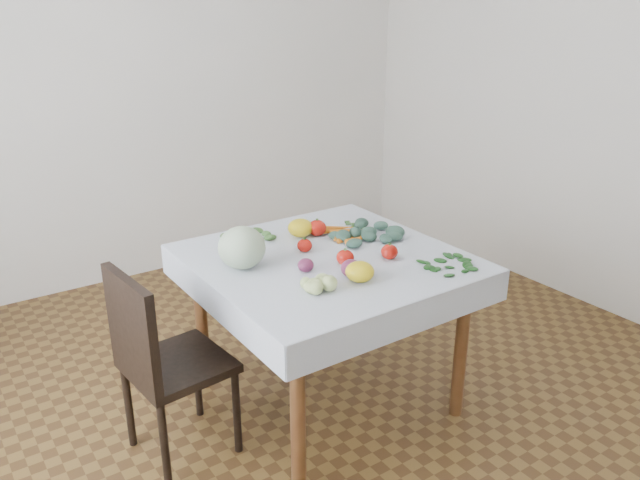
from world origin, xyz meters
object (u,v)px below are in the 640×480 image
object	(u,v)px
heirloom_back	(300,228)
carrot_bunch	(349,233)
chair	(159,355)
table	(327,277)
cabbage	(242,248)

from	to	relation	value
heirloom_back	carrot_bunch	xyz separation A→B (m)	(0.20, -0.13, -0.03)
chair	heirloom_back	size ratio (longest dim) A/B	6.94
table	cabbage	distance (m)	0.43
chair	carrot_bunch	distance (m)	1.08
table	chair	size ratio (longest dim) A/B	1.16
table	chair	distance (m)	0.81
table	carrot_bunch	xyz separation A→B (m)	(0.24, 0.16, 0.12)
carrot_bunch	chair	bearing A→B (deg)	-173.93
chair	carrot_bunch	size ratio (longest dim) A/B	3.43
heirloom_back	carrot_bunch	world-z (taller)	heirloom_back
table	chair	bearing A→B (deg)	176.72
cabbage	chair	bearing A→B (deg)	-172.08
carrot_bunch	heirloom_back	bearing A→B (deg)	146.19
table	carrot_bunch	distance (m)	0.31
chair	carrot_bunch	xyz separation A→B (m)	(1.03, 0.11, 0.27)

